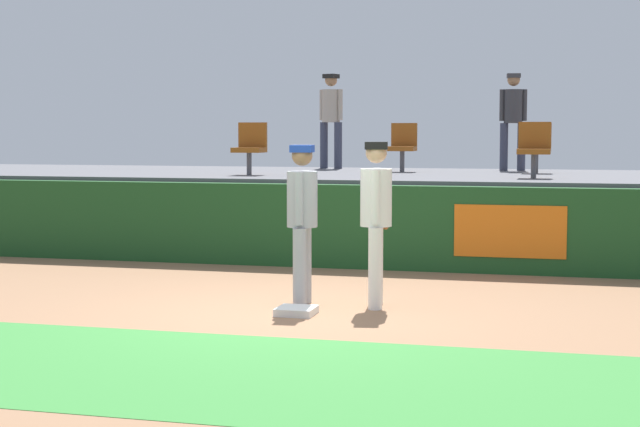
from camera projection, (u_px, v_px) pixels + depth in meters
name	position (u px, v px, depth m)	size (l,w,h in m)	color
ground_plane	(295.00, 313.00, 10.68)	(60.00, 60.00, 0.00)	#936B4C
grass_foreground_strip	(204.00, 370.00, 8.09)	(18.00, 2.80, 0.01)	#388438
first_base	(296.00, 311.00, 10.56)	(0.40, 0.40, 0.08)	white
player_fielder_home	(376.00, 212.00, 10.96)	(0.40, 0.59, 1.83)	white
player_runner_visitor	(302.00, 213.00, 11.05)	(0.37, 0.50, 1.79)	#9EA3AD
field_wall	(365.00, 227.00, 14.05)	(18.00, 0.26, 1.19)	#19471E
bleacher_platform	(396.00, 211.00, 16.53)	(18.00, 4.80, 1.24)	#59595E
seat_back_right	(536.00, 145.00, 16.52)	(0.48, 0.44, 0.84)	#4C4C51
seat_back_center	(403.00, 144.00, 17.09)	(0.45, 0.44, 0.84)	#4C4C51
seat_front_left	(250.00, 145.00, 15.89)	(0.47, 0.44, 0.84)	#4C4C51
seat_front_right	(534.00, 146.00, 14.77)	(0.48, 0.44, 0.84)	#4C4C51
spectator_hooded	(513.00, 115.00, 17.53)	(0.48, 0.37, 1.71)	#33384C
spectator_capped	(331.00, 114.00, 18.53)	(0.47, 0.42, 1.76)	#33384C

